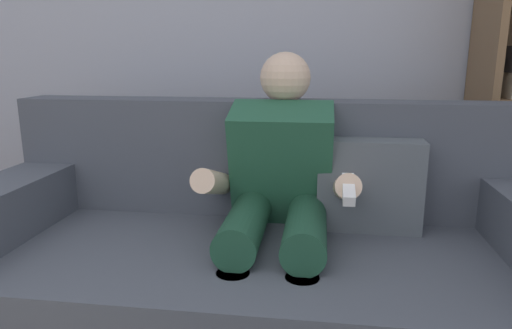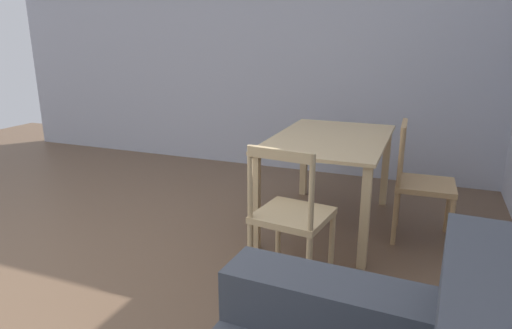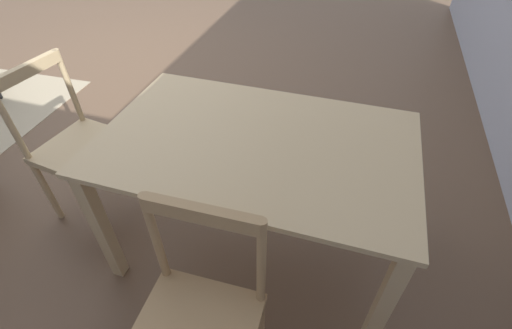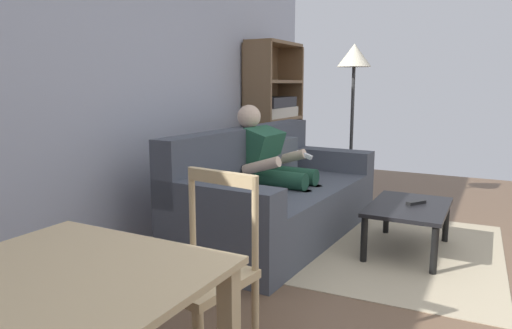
{
  "view_description": "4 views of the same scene",
  "coord_description": "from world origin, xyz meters",
  "px_view_note": "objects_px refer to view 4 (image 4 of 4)",
  "views": [
    {
      "loc": [
        1.08,
        0.44,
        1.11
      ],
      "look_at": [
        0.93,
        2.01,
        0.74
      ],
      "focal_mm": 32.45,
      "sensor_mm": 36.0,
      "label": 1
    },
    {
      "loc": [
        1.38,
        2.26,
        1.49
      ],
      "look_at": [
        -0.53,
        1.49,
        0.9
      ],
      "focal_mm": 30.98,
      "sensor_mm": 36.0,
      "label": 2
    },
    {
      "loc": [
        -2.35,
        2.71,
        1.69
      ],
      "look_at": [
        -1.99,
        1.54,
        0.6
      ],
      "focal_mm": 24.97,
      "sensor_mm": 36.0,
      "label": 3
    },
    {
      "loc": [
        -2.59,
        0.41,
        1.31
      ],
      "look_at": [
        -0.53,
        1.49,
        0.9
      ],
      "focal_mm": 32.36,
      "sensor_mm": 36.0,
      "label": 4
    }
  ],
  "objects_px": {
    "coffee_table": "(409,211)",
    "dining_chair_facing_couch": "(200,275)",
    "floor_lamp": "(354,70)",
    "tv_remote": "(416,202)",
    "bookshelf": "(273,132)",
    "couch": "(275,198)",
    "person_lounging": "(273,166)"
  },
  "relations": [
    {
      "from": "tv_remote",
      "to": "dining_chair_facing_couch",
      "type": "distance_m",
      "value": 2.18
    },
    {
      "from": "couch",
      "to": "coffee_table",
      "type": "bearing_deg",
      "value": -84.63
    },
    {
      "from": "couch",
      "to": "person_lounging",
      "type": "xyz_separation_m",
      "value": [
        0.07,
        0.05,
        0.26
      ]
    },
    {
      "from": "tv_remote",
      "to": "dining_chair_facing_couch",
      "type": "height_order",
      "value": "dining_chair_facing_couch"
    },
    {
      "from": "person_lounging",
      "to": "tv_remote",
      "type": "distance_m",
      "value": 1.22
    },
    {
      "from": "dining_chair_facing_couch",
      "to": "floor_lamp",
      "type": "height_order",
      "value": "floor_lamp"
    },
    {
      "from": "coffee_table",
      "to": "bookshelf",
      "type": "height_order",
      "value": "bookshelf"
    },
    {
      "from": "floor_lamp",
      "to": "person_lounging",
      "type": "bearing_deg",
      "value": 166.15
    },
    {
      "from": "person_lounging",
      "to": "coffee_table",
      "type": "xyz_separation_m",
      "value": [
        0.04,
        -1.16,
        -0.27
      ]
    },
    {
      "from": "tv_remote",
      "to": "bookshelf",
      "type": "bearing_deg",
      "value": -0.25
    },
    {
      "from": "dining_chair_facing_couch",
      "to": "tv_remote",
      "type": "bearing_deg",
      "value": -16.3
    },
    {
      "from": "coffee_table",
      "to": "bookshelf",
      "type": "relative_size",
      "value": 0.47
    },
    {
      "from": "coffee_table",
      "to": "couch",
      "type": "bearing_deg",
      "value": 95.37
    },
    {
      "from": "couch",
      "to": "bookshelf",
      "type": "xyz_separation_m",
      "value": [
        1.47,
        0.73,
        0.4
      ]
    },
    {
      "from": "couch",
      "to": "coffee_table",
      "type": "height_order",
      "value": "couch"
    },
    {
      "from": "floor_lamp",
      "to": "couch",
      "type": "bearing_deg",
      "value": 168.88
    },
    {
      "from": "coffee_table",
      "to": "dining_chair_facing_couch",
      "type": "distance_m",
      "value": 2.11
    },
    {
      "from": "bookshelf",
      "to": "dining_chair_facing_couch",
      "type": "distance_m",
      "value": 3.64
    },
    {
      "from": "bookshelf",
      "to": "dining_chair_facing_couch",
      "type": "height_order",
      "value": "bookshelf"
    },
    {
      "from": "tv_remote",
      "to": "floor_lamp",
      "type": "bearing_deg",
      "value": -19.05
    },
    {
      "from": "couch",
      "to": "person_lounging",
      "type": "bearing_deg",
      "value": 38.09
    },
    {
      "from": "dining_chair_facing_couch",
      "to": "floor_lamp",
      "type": "relative_size",
      "value": 0.53
    },
    {
      "from": "couch",
      "to": "dining_chair_facing_couch",
      "type": "xyz_separation_m",
      "value": [
        -1.92,
        -0.54,
        0.13
      ]
    },
    {
      "from": "bookshelf",
      "to": "couch",
      "type": "bearing_deg",
      "value": -153.75
    },
    {
      "from": "tv_remote",
      "to": "floor_lamp",
      "type": "distance_m",
      "value": 1.83
    },
    {
      "from": "couch",
      "to": "person_lounging",
      "type": "height_order",
      "value": "person_lounging"
    },
    {
      "from": "coffee_table",
      "to": "dining_chair_facing_couch",
      "type": "relative_size",
      "value": 0.92
    },
    {
      "from": "tv_remote",
      "to": "bookshelf",
      "type": "relative_size",
      "value": 0.09
    },
    {
      "from": "bookshelf",
      "to": "floor_lamp",
      "type": "relative_size",
      "value": 1.04
    },
    {
      "from": "person_lounging",
      "to": "dining_chair_facing_couch",
      "type": "bearing_deg",
      "value": -163.42
    },
    {
      "from": "tv_remote",
      "to": "dining_chair_facing_couch",
      "type": "bearing_deg",
      "value": 108.38
    },
    {
      "from": "couch",
      "to": "person_lounging",
      "type": "distance_m",
      "value": 0.27
    }
  ]
}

